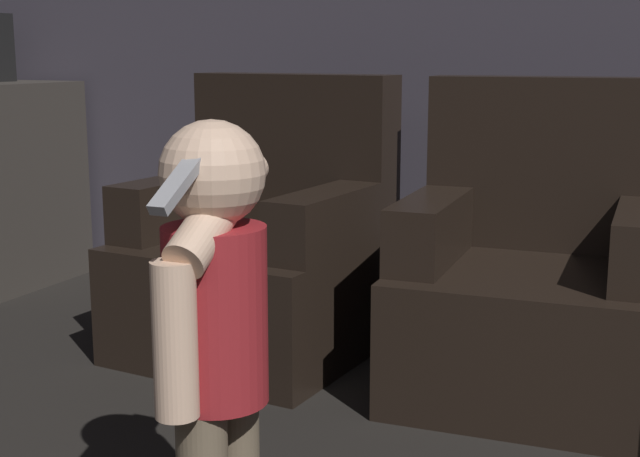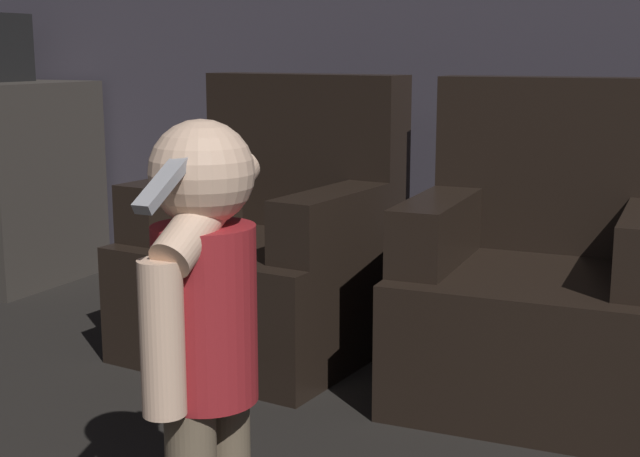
# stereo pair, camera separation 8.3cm
# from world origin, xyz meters

# --- Properties ---
(armchair_left) EXTENTS (0.85, 0.83, 0.97)m
(armchair_left) POSITION_xyz_m (-0.92, 3.75, 0.33)
(armchair_left) COLOR black
(armchair_left) RESTS_ON ground_plane
(armchair_right) EXTENTS (0.82, 0.80, 0.97)m
(armchair_right) POSITION_xyz_m (0.04, 3.75, 0.33)
(armchair_right) COLOR black
(armchair_right) RESTS_ON ground_plane
(person_toddler) EXTENTS (0.20, 0.36, 0.92)m
(person_toddler) POSITION_xyz_m (-0.34, 2.46, 0.54)
(person_toddler) COLOR brown
(person_toddler) RESTS_ON ground_plane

